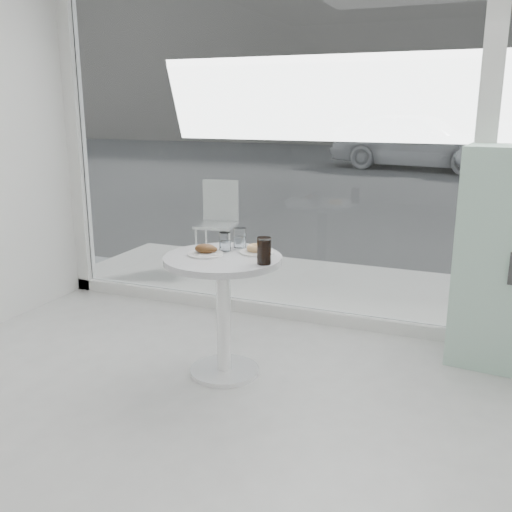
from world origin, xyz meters
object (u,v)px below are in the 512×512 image
at_px(patio_chair, 218,218).
at_px(plate_fritter, 206,251).
at_px(water_tumbler_a, 225,243).
at_px(car_white, 418,140).
at_px(cola_glass, 264,251).
at_px(water_tumbler_b, 240,239).
at_px(mint_cabinet, 512,259).
at_px(main_table, 223,291).
at_px(plate_donut, 257,250).

xyz_separation_m(patio_chair, plate_fritter, (0.98, -2.15, 0.25)).
bearing_deg(water_tumbler_a, car_white, 91.87).
bearing_deg(cola_glass, water_tumbler_b, 133.12).
bearing_deg(water_tumbler_a, plate_fritter, -115.25).
bearing_deg(patio_chair, water_tumbler_b, -69.37).
bearing_deg(car_white, water_tumbler_b, -166.42).
bearing_deg(cola_glass, mint_cabinet, 34.09).
xyz_separation_m(patio_chair, water_tumbler_a, (1.04, -2.02, 0.28)).
xyz_separation_m(plate_fritter, cola_glass, (0.40, -0.06, 0.05)).
distance_m(water_tumbler_a, water_tumbler_b, 0.13).
bearing_deg(cola_glass, main_table, 167.15).
bearing_deg(cola_glass, patio_chair, 122.00).
height_order(water_tumbler_a, water_tumbler_b, water_tumbler_b).
distance_m(plate_fritter, plate_donut, 0.31).
height_order(car_white, plate_fritter, car_white).
xyz_separation_m(patio_chair, plate_donut, (1.25, -1.99, 0.24)).
relative_size(patio_chair, plate_donut, 4.13).
height_order(car_white, plate_donut, car_white).
height_order(patio_chair, water_tumbler_a, patio_chair).
bearing_deg(main_table, mint_cabinet, 27.15).
xyz_separation_m(main_table, water_tumbler_b, (0.01, 0.24, 0.28)).
relative_size(water_tumbler_a, cola_glass, 0.76).
xyz_separation_m(water_tumbler_b, cola_glass, (0.29, -0.31, 0.02)).
relative_size(main_table, car_white, 0.17).
bearing_deg(plate_donut, car_white, 92.78).
bearing_deg(plate_donut, water_tumbler_b, 149.05).
distance_m(main_table, water_tumbler_a, 0.30).
bearing_deg(main_table, cola_glass, -12.85).
distance_m(main_table, water_tumbler_b, 0.37).
xyz_separation_m(plate_fritter, plate_donut, (0.27, 0.16, -0.01)).
distance_m(mint_cabinet, plate_donut, 1.62).
xyz_separation_m(mint_cabinet, water_tumbler_b, (-1.62, -0.59, 0.12)).
height_order(main_table, water_tumbler_a, water_tumbler_a).
distance_m(patio_chair, water_tumbler_a, 2.29).
relative_size(plate_donut, cola_glass, 1.35).
bearing_deg(cola_glass, car_white, 93.32).
relative_size(car_white, water_tumbler_a, 38.53).
xyz_separation_m(car_white, cola_glass, (0.76, -13.12, 0.07)).
xyz_separation_m(main_table, patio_chair, (-1.09, 2.14, -0.00)).
relative_size(mint_cabinet, patio_chair, 1.63).
height_order(mint_cabinet, cola_glass, mint_cabinet).
xyz_separation_m(water_tumbler_a, water_tumbler_b, (0.05, 0.12, 0.00)).
xyz_separation_m(main_table, plate_fritter, (-0.11, -0.01, 0.25)).
relative_size(mint_cabinet, car_white, 0.31).
distance_m(car_white, plate_donut, 12.92).
bearing_deg(water_tumbler_a, plate_donut, 6.69).
bearing_deg(plate_donut, water_tumbler_a, -173.31).
xyz_separation_m(plate_donut, water_tumbler_b, (-0.15, 0.09, 0.04)).
height_order(mint_cabinet, patio_chair, mint_cabinet).
bearing_deg(patio_chair, mint_cabinet, -34.98).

